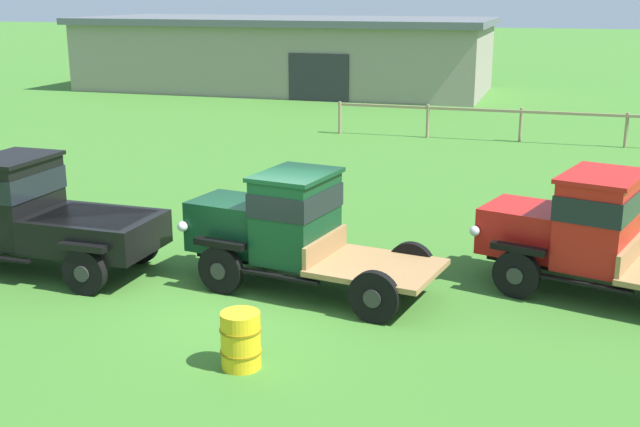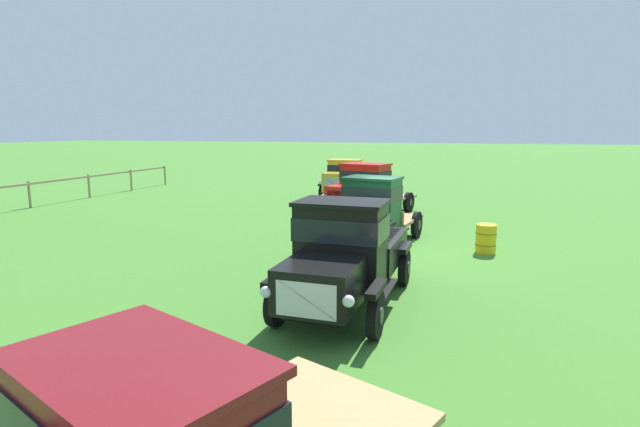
% 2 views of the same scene
% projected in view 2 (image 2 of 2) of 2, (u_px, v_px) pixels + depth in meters
% --- Properties ---
extents(ground_plane, '(240.00, 240.00, 0.00)m').
position_uv_depth(ground_plane, '(399.00, 253.00, 15.07)').
color(ground_plane, '#3D7528').
extents(paddock_fence, '(17.60, 0.42, 1.27)m').
position_uv_depth(paddock_fence, '(61.00, 185.00, 25.10)').
color(paddock_fence, '#997F60').
rests_on(paddock_fence, ground).
extents(vintage_truck_second_in_line, '(5.21, 2.21, 2.29)m').
position_uv_depth(vintage_truck_second_in_line, '(346.00, 254.00, 10.37)').
color(vintage_truck_second_in_line, black).
rests_on(vintage_truck_second_in_line, ground).
extents(vintage_truck_midrow_center, '(5.11, 2.61, 2.23)m').
position_uv_depth(vintage_truck_midrow_center, '(369.00, 211.00, 15.38)').
color(vintage_truck_midrow_center, black).
rests_on(vintage_truck_midrow_center, ground).
extents(vintage_truck_far_side, '(5.56, 3.42, 2.27)m').
position_uv_depth(vintage_truck_far_side, '(364.00, 190.00, 20.92)').
color(vintage_truck_far_side, black).
rests_on(vintage_truck_far_side, ground).
extents(vintage_truck_back_of_row, '(4.91, 2.15, 2.09)m').
position_uv_depth(vintage_truck_back_of_row, '(344.00, 179.00, 26.47)').
color(vintage_truck_back_of_row, black).
rests_on(vintage_truck_back_of_row, ground).
extents(oil_drum_beside_row, '(0.63, 0.63, 0.87)m').
position_uv_depth(oil_drum_beside_row, '(486.00, 239.00, 14.98)').
color(oil_drum_beside_row, gold).
rests_on(oil_drum_beside_row, ground).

